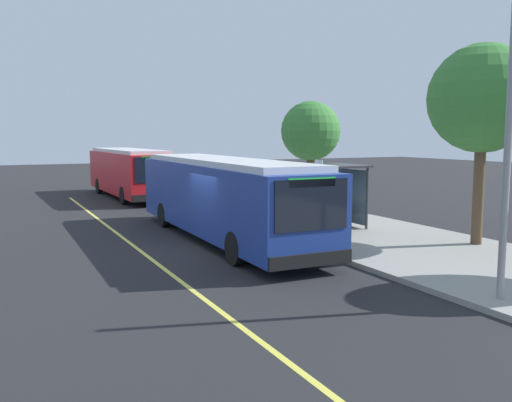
# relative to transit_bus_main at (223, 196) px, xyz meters

# --- Properties ---
(ground_plane) EXTENTS (120.00, 120.00, 0.00)m
(ground_plane) POSITION_rel_transit_bus_main_xyz_m (1.38, -1.01, -1.62)
(ground_plane) COLOR #232326
(sidewalk_curb) EXTENTS (44.00, 6.40, 0.15)m
(sidewalk_curb) POSITION_rel_transit_bus_main_xyz_m (1.38, 4.99, -1.54)
(sidewalk_curb) COLOR gray
(sidewalk_curb) RESTS_ON ground_plane
(lane_stripe_center) EXTENTS (36.00, 0.14, 0.01)m
(lane_stripe_center) POSITION_rel_transit_bus_main_xyz_m (1.38, -3.21, -1.61)
(lane_stripe_center) COLOR #E0D64C
(lane_stripe_center) RESTS_ON ground_plane
(transit_bus_main) EXTENTS (12.37, 2.71, 2.95)m
(transit_bus_main) POSITION_rel_transit_bus_main_xyz_m (0.00, 0.00, 0.00)
(transit_bus_main) COLOR navy
(transit_bus_main) RESTS_ON ground_plane
(transit_bus_second) EXTENTS (10.83, 2.86, 2.95)m
(transit_bus_second) POSITION_rel_transit_bus_main_xyz_m (-15.14, 0.10, -0.00)
(transit_bus_second) COLOR red
(transit_bus_second) RESTS_ON ground_plane
(bus_shelter) EXTENTS (2.90, 1.60, 2.48)m
(bus_shelter) POSITION_rel_transit_bus_main_xyz_m (-0.36, 5.07, 0.30)
(bus_shelter) COLOR #333338
(bus_shelter) RESTS_ON sidewalk_curb
(waiting_bench) EXTENTS (1.60, 0.48, 0.95)m
(waiting_bench) POSITION_rel_transit_bus_main_xyz_m (-0.34, 4.92, -0.99)
(waiting_bench) COLOR brown
(waiting_bench) RESTS_ON sidewalk_curb
(route_sign_post) EXTENTS (0.44, 0.08, 2.80)m
(route_sign_post) POSITION_rel_transit_bus_main_xyz_m (1.96, 2.81, 0.34)
(route_sign_post) COLOR #333338
(route_sign_post) RESTS_ON sidewalk_curb
(pedestrian_commuter) EXTENTS (0.24, 0.40, 1.69)m
(pedestrian_commuter) POSITION_rel_transit_bus_main_xyz_m (-0.48, 3.39, -0.50)
(pedestrian_commuter) COLOR #282D47
(pedestrian_commuter) RESTS_ON sidewalk_curb
(street_tree_upstreet) EXTENTS (2.83, 2.83, 5.25)m
(street_tree_upstreet) POSITION_rel_transit_bus_main_xyz_m (-4.28, 6.31, 2.33)
(street_tree_upstreet) COLOR brown
(street_tree_upstreet) RESTS_ON sidewalk_curb
(street_tree_downstreet) EXTENTS (3.56, 3.56, 6.60)m
(street_tree_downstreet) POSITION_rel_transit_bus_main_xyz_m (5.12, 7.06, 3.33)
(street_tree_downstreet) COLOR brown
(street_tree_downstreet) RESTS_ON sidewalk_curb
(utility_pole) EXTENTS (0.16, 0.16, 6.40)m
(utility_pole) POSITION_rel_transit_bus_main_xyz_m (9.84, 2.57, 1.73)
(utility_pole) COLOR gray
(utility_pole) RESTS_ON sidewalk_curb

